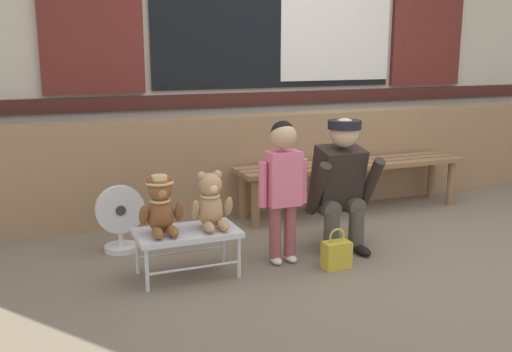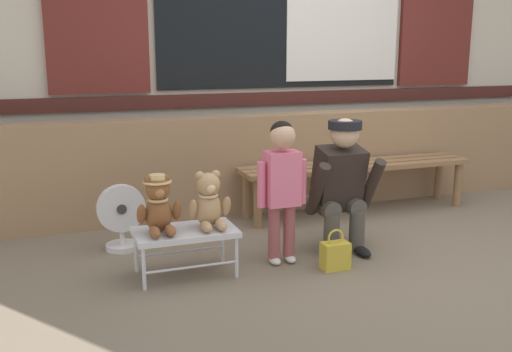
{
  "view_description": "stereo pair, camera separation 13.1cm",
  "coord_description": "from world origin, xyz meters",
  "views": [
    {
      "loc": [
        -2.27,
        -3.24,
        1.42
      ],
      "look_at": [
        -0.8,
        0.4,
        0.55
      ],
      "focal_mm": 40.86,
      "sensor_mm": 36.0,
      "label": 1
    },
    {
      "loc": [
        -2.15,
        -3.29,
        1.42
      ],
      "look_at": [
        -0.8,
        0.4,
        0.55
      ],
      "focal_mm": 40.86,
      "sensor_mm": 36.0,
      "label": 2
    }
  ],
  "objects": [
    {
      "name": "brick_low_wall",
      "position": [
        0.0,
        1.43,
        0.42
      ],
      "size": [
        7.26,
        0.25,
        0.85
      ],
      "primitive_type": "cube",
      "color": "#997551",
      "rests_on": "ground"
    },
    {
      "name": "ground_plane",
      "position": [
        0.0,
        0.0,
        0.0
      ],
      "size": [
        60.0,
        60.0,
        0.0
      ],
      "primitive_type": "plane",
      "color": "#756651"
    },
    {
      "name": "adult_crouching",
      "position": [
        -0.22,
        0.24,
        0.48
      ],
      "size": [
        0.5,
        0.49,
        0.95
      ],
      "color": "#4C473D",
      "rests_on": "ground"
    },
    {
      "name": "teddy_bear_plain",
      "position": [
        -1.21,
        0.15,
        0.46
      ],
      "size": [
        0.28,
        0.26,
        0.36
      ],
      "color": "tan",
      "rests_on": "small_display_bench"
    },
    {
      "name": "shop_facade",
      "position": [
        0.0,
        1.94,
        1.82
      ],
      "size": [
        7.41,
        0.26,
        3.63
      ],
      "color": "beige",
      "rests_on": "ground"
    },
    {
      "name": "child_standing",
      "position": [
        -0.71,
        0.15,
        0.59
      ],
      "size": [
        0.35,
        0.18,
        0.96
      ],
      "color": "#994C4C",
      "rests_on": "ground"
    },
    {
      "name": "handbag_on_ground",
      "position": [
        -0.43,
        -0.09,
        0.1
      ],
      "size": [
        0.18,
        0.11,
        0.27
      ],
      "color": "gold",
      "rests_on": "ground"
    },
    {
      "name": "teddy_bear_with_hat",
      "position": [
        -1.53,
        0.15,
        0.47
      ],
      "size": [
        0.28,
        0.27,
        0.36
      ],
      "color": "brown",
      "rests_on": "small_display_bench"
    },
    {
      "name": "small_display_bench",
      "position": [
        -1.37,
        0.15,
        0.27
      ],
      "size": [
        0.64,
        0.36,
        0.3
      ],
      "color": "silver",
      "rests_on": "ground"
    },
    {
      "name": "floor_fan",
      "position": [
        -1.68,
        0.76,
        0.24
      ],
      "size": [
        0.34,
        0.24,
        0.48
      ],
      "color": "silver",
      "rests_on": "ground"
    },
    {
      "name": "wooden_bench_long",
      "position": [
        0.38,
        1.06,
        0.37
      ],
      "size": [
        2.1,
        0.4,
        0.44
      ],
      "color": "#8E6642",
      "rests_on": "ground"
    }
  ]
}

